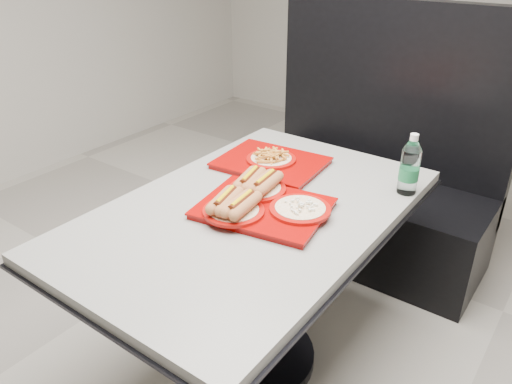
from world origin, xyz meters
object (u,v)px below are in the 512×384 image
Objects in this scene: tray_near at (259,201)px; tray_far at (271,160)px; water_bottle at (410,168)px; diner_table at (253,245)px; booth_bench at (371,184)px.

tray_near is 0.39m from tray_far.
tray_near is 0.58m from water_bottle.
diner_table is 0.66m from water_bottle.
booth_bench is 0.89m from water_bottle.
booth_bench is 2.94× the size of tray_far.
tray_far is 0.57m from water_bottle.
booth_bench is 1.16m from tray_near.
booth_bench is (0.00, 1.09, -0.18)m from diner_table.
tray_far is (-0.15, 0.34, 0.19)m from diner_table.
booth_bench is at bearing 121.77° from water_bottle.
tray_near is at bearing -5.16° from diner_table.
diner_table is 1.05× the size of booth_bench.
tray_far is at bearing 118.48° from tray_near.
water_bottle is at bearing -58.23° from booth_bench.
water_bottle is (0.56, 0.10, 0.08)m from tray_far.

